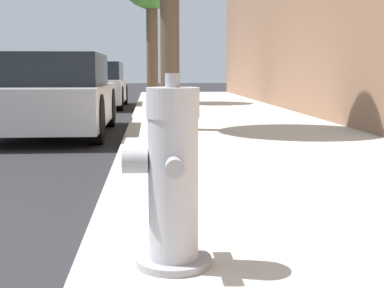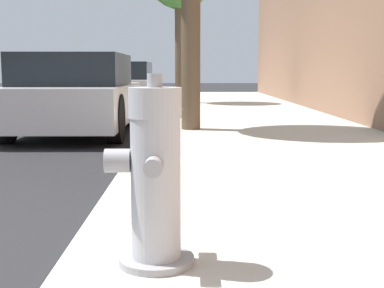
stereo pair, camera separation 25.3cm
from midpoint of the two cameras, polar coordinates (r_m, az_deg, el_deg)
The scene contains 3 objects.
fire_hydrant at distance 2.52m, azimuth -1.14°, elevation -3.79°, with size 0.42×0.43×0.91m.
parked_car_near at distance 8.85m, azimuth -11.43°, elevation 5.15°, with size 1.76×3.83×1.29m.
parked_car_mid at distance 15.10m, azimuth -7.22°, elevation 6.24°, with size 1.87×3.91×1.25m.
Camera 2 is at (2.49, -2.63, 1.04)m, focal length 50.00 mm.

